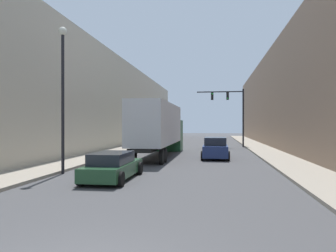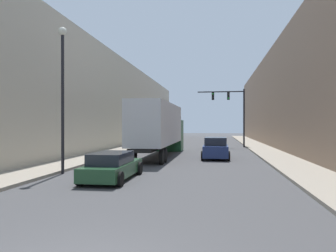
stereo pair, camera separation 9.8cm
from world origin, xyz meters
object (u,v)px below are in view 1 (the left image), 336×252
(suv_car, at_px, (215,148))
(traffic_signal_gantry, at_px, (233,107))
(street_lamp, at_px, (63,81))
(semi_truck, at_px, (160,127))
(sedan_car, at_px, (113,166))

(suv_car, height_order, traffic_signal_gantry, traffic_signal_gantry)
(suv_car, relative_size, traffic_signal_gantry, 0.67)
(suv_car, distance_m, street_lamp, 12.88)
(suv_car, bearing_deg, semi_truck, 165.23)
(sedan_car, bearing_deg, semi_truck, 88.80)
(traffic_signal_gantry, bearing_deg, street_lamp, -113.58)
(sedan_car, xyz_separation_m, traffic_signal_gantry, (6.86, 24.39, 4.03))
(traffic_signal_gantry, height_order, street_lamp, street_lamp)
(traffic_signal_gantry, bearing_deg, semi_truck, -117.71)
(sedan_car, height_order, traffic_signal_gantry, traffic_signal_gantry)
(semi_truck, height_order, traffic_signal_gantry, traffic_signal_gantry)
(semi_truck, xyz_separation_m, traffic_signal_gantry, (6.61, 12.60, 2.25))
(sedan_car, distance_m, traffic_signal_gantry, 25.66)
(suv_car, bearing_deg, traffic_signal_gantry, 81.53)
(street_lamp, bearing_deg, suv_car, 49.08)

